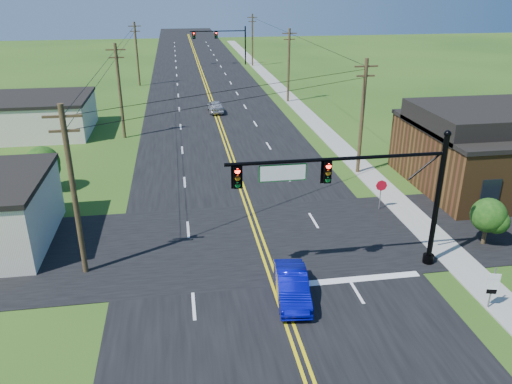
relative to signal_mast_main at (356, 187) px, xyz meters
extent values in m
cube|color=black|center=(-4.34, 42.00, -4.73)|extent=(16.00, 220.00, 0.04)
cube|color=black|center=(-4.34, 4.00, -4.73)|extent=(70.00, 10.00, 0.04)
cube|color=gray|center=(6.16, 32.00, -4.71)|extent=(2.00, 160.00, 0.08)
cylinder|color=black|center=(4.46, 0.00, -1.15)|extent=(0.28, 0.28, 7.20)
cylinder|color=black|center=(4.46, 0.00, -4.50)|extent=(0.60, 0.60, 0.50)
sphere|color=black|center=(4.46, 0.00, 2.55)|extent=(0.36, 0.36, 0.36)
cylinder|color=black|center=(-1.04, 0.00, 1.55)|extent=(11.00, 0.18, 0.18)
cube|color=#055A13|center=(-3.74, 0.00, 1.00)|extent=(2.30, 0.06, 0.85)
cylinder|color=black|center=(4.46, 72.00, -1.15)|extent=(0.28, 0.28, 7.20)
cylinder|color=black|center=(4.46, 72.00, -4.50)|extent=(0.60, 0.60, 0.50)
sphere|color=black|center=(4.46, 72.00, 2.55)|extent=(0.36, 0.36, 0.36)
cylinder|color=black|center=(-0.54, 72.00, 1.25)|extent=(10.00, 0.18, 0.18)
cube|color=#055A13|center=(-3.74, 72.00, 0.70)|extent=(2.30, 0.06, 0.85)
cube|color=#583819|center=(15.66, 10.00, -2.55)|extent=(14.00, 11.00, 4.40)
cube|color=beige|center=(-23.34, 30.00, -3.05)|extent=(12.00, 9.00, 3.40)
cube|color=black|center=(-23.34, 30.00, -1.20)|extent=(12.20, 9.20, 0.30)
cylinder|color=#362818|center=(-13.84, 2.00, -0.25)|extent=(0.28, 0.28, 9.00)
cube|color=#362818|center=(-13.84, 2.00, 3.65)|extent=(1.80, 0.12, 0.12)
cube|color=#362818|center=(-13.84, 2.00, 2.95)|extent=(1.40, 0.12, 0.12)
cylinder|color=#362818|center=(-13.84, 27.00, -0.25)|extent=(0.28, 0.28, 9.00)
cube|color=#362818|center=(-13.84, 27.00, 3.65)|extent=(1.80, 0.12, 0.12)
cube|color=#362818|center=(-13.84, 27.00, 2.95)|extent=(1.40, 0.12, 0.12)
cylinder|color=#362818|center=(-13.84, 54.00, -0.25)|extent=(0.28, 0.28, 9.00)
cube|color=#362818|center=(-13.84, 54.00, 3.65)|extent=(1.80, 0.12, 0.12)
cube|color=#362818|center=(-13.84, 54.00, 2.95)|extent=(1.40, 0.12, 0.12)
cylinder|color=#362818|center=(5.46, 14.00, -0.25)|extent=(0.28, 0.28, 9.00)
cube|color=#362818|center=(5.46, 14.00, 3.65)|extent=(1.80, 0.12, 0.12)
cube|color=#362818|center=(5.46, 14.00, 2.95)|extent=(1.40, 0.12, 0.12)
cylinder|color=#362818|center=(5.46, 40.00, -0.25)|extent=(0.28, 0.28, 9.00)
cube|color=#362818|center=(5.46, 40.00, 3.65)|extent=(1.80, 0.12, 0.12)
cube|color=#362818|center=(5.46, 40.00, 2.95)|extent=(1.40, 0.12, 0.12)
cylinder|color=#362818|center=(5.46, 70.00, -0.25)|extent=(0.28, 0.28, 9.00)
cube|color=#362818|center=(5.46, 70.00, 3.65)|extent=(1.80, 0.12, 0.12)
cube|color=#362818|center=(5.46, 70.00, 2.95)|extent=(1.40, 0.12, 0.12)
cylinder|color=#362818|center=(11.66, 18.00, -3.83)|extent=(0.24, 0.24, 1.85)
sphere|color=#11380D|center=(11.66, 18.00, -2.15)|extent=(3.00, 3.00, 3.00)
cylinder|color=#362818|center=(8.66, 1.50, -4.09)|extent=(0.24, 0.24, 1.32)
sphere|color=#11380D|center=(8.66, 1.50, -2.89)|extent=(2.00, 2.00, 2.00)
cylinder|color=#362818|center=(-18.34, 14.00, -3.98)|extent=(0.24, 0.24, 1.54)
sphere|color=#11380D|center=(-18.34, 14.00, -2.58)|extent=(2.40, 2.40, 2.40)
imported|color=#060993|center=(-3.62, -2.09, -4.06)|extent=(1.89, 4.31, 1.38)
imported|color=#AFAEB3|center=(-4.14, 35.85, -4.05)|extent=(1.85, 4.16, 1.39)
cylinder|color=slate|center=(5.30, -4.31, -3.64)|extent=(0.09, 0.09, 2.21)
cube|color=white|center=(5.30, -4.34, -2.99)|extent=(0.54, 0.17, 0.30)
cube|color=white|center=(5.30, -4.34, -3.39)|extent=(0.54, 0.17, 0.55)
cube|color=black|center=(5.30, -4.34, -3.79)|extent=(0.45, 0.15, 0.22)
cylinder|color=slate|center=(4.49, 7.05, -3.76)|extent=(0.08, 0.08, 1.98)
cylinder|color=#AF0A1A|center=(4.49, 7.02, -3.01)|extent=(0.75, 0.16, 0.75)
camera|label=1|loc=(-8.51, -21.80, 9.40)|focal=35.00mm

